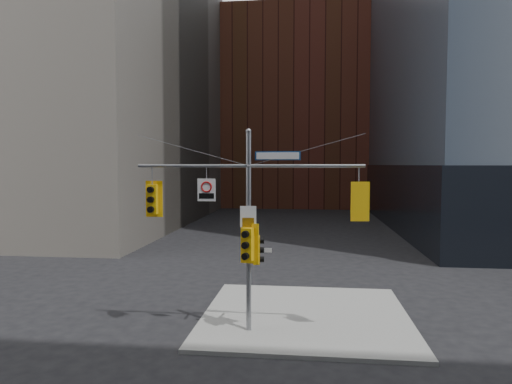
% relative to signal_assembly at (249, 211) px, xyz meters
% --- Properties ---
extents(ground, '(160.00, 160.00, 0.00)m').
position_rel_signal_assembly_xyz_m(ground, '(0.00, -1.99, -4.42)').
color(ground, black).
rests_on(ground, ground).
extents(sidewalk_corner, '(8.00, 8.00, 0.15)m').
position_rel_signal_assembly_xyz_m(sidewalk_corner, '(2.00, 2.01, -4.34)').
color(sidewalk_corner, gray).
rests_on(sidewalk_corner, ground).
extents(brick_midrise, '(26.00, 20.00, 28.00)m').
position_rel_signal_assembly_xyz_m(brick_midrise, '(0.00, 56.01, 9.58)').
color(brick_midrise, maroon).
rests_on(brick_midrise, ground).
extents(signal_assembly, '(8.00, 0.80, 7.30)m').
position_rel_signal_assembly_xyz_m(signal_assembly, '(0.00, 0.00, 0.00)').
color(signal_assembly, gray).
rests_on(signal_assembly, ground).
extents(traffic_light_west_arm, '(0.63, 0.49, 1.32)m').
position_rel_signal_assembly_xyz_m(traffic_light_west_arm, '(-3.49, 0.01, 0.38)').
color(traffic_light_west_arm, yellow).
rests_on(traffic_light_west_arm, ground).
extents(traffic_light_east_arm, '(0.64, 0.56, 1.34)m').
position_rel_signal_assembly_xyz_m(traffic_light_east_arm, '(3.79, 0.00, 0.38)').
color(traffic_light_east_arm, yellow).
rests_on(traffic_light_east_arm, ground).
extents(traffic_light_pole_side, '(0.41, 0.34, 1.00)m').
position_rel_signal_assembly_xyz_m(traffic_light_pole_side, '(0.32, 0.01, -1.38)').
color(traffic_light_pole_side, yellow).
rests_on(traffic_light_pole_side, ground).
extents(traffic_light_pole_front, '(0.66, 0.62, 1.41)m').
position_rel_signal_assembly_xyz_m(traffic_light_pole_front, '(0.00, -0.27, -1.14)').
color(traffic_light_pole_front, yellow).
rests_on(traffic_light_pole_front, ground).
extents(street_sign_blade, '(1.59, 0.21, 0.31)m').
position_rel_signal_assembly_xyz_m(street_sign_blade, '(1.02, 0.00, 1.93)').
color(street_sign_blade, navy).
rests_on(street_sign_blade, ground).
extents(regulatory_sign_arm, '(0.64, 0.10, 0.80)m').
position_rel_signal_assembly_xyz_m(regulatory_sign_arm, '(-1.50, -0.02, 0.76)').
color(regulatory_sign_arm, silver).
rests_on(regulatory_sign_arm, ground).
extents(regulatory_sign_pole, '(0.57, 0.09, 0.74)m').
position_rel_signal_assembly_xyz_m(regulatory_sign_pole, '(0.00, -0.11, -0.21)').
color(regulatory_sign_pole, silver).
rests_on(regulatory_sign_pole, ground).
extents(street_blade_ew, '(0.74, 0.03, 0.15)m').
position_rel_signal_assembly_xyz_m(street_blade_ew, '(0.45, 0.01, -1.38)').
color(street_blade_ew, silver).
rests_on(street_blade_ew, ground).
extents(street_blade_ns, '(0.14, 0.76, 0.15)m').
position_rel_signal_assembly_xyz_m(street_blade_ns, '(0.00, 0.46, -1.46)').
color(street_blade_ns, '#145926').
rests_on(street_blade_ns, ground).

